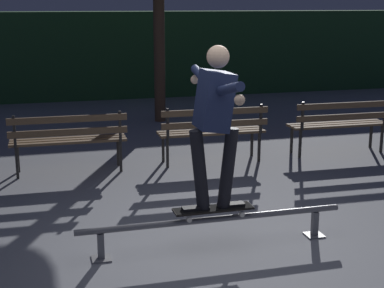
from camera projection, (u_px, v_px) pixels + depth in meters
The scene contains 8 objects.
ground_plane at pixel (221, 257), 5.41m from camera, with size 90.00×90.00×0.00m, color slate.
hedge_backdrop at pixel (101, 55), 14.43m from camera, with size 24.00×1.20×2.12m, color #234C28.
grind_rail at pixel (213, 223), 5.58m from camera, with size 2.66×0.18×0.32m.
skateboard at pixel (213, 209), 5.54m from camera, with size 0.78×0.21×0.09m.
skateboarder at pixel (215, 114), 5.32m from camera, with size 0.62×1.41×1.56m.
park_bench_left_center at pixel (68, 136), 7.94m from camera, with size 1.61×0.44×0.88m.
park_bench_right_center at pixel (213, 128), 8.46m from camera, with size 1.61×0.44×0.88m.
park_bench_rightmost at pixel (340, 121), 8.98m from camera, with size 1.61×0.44×0.88m.
Camera 1 is at (-1.55, -4.76, 2.33)m, focal length 53.74 mm.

